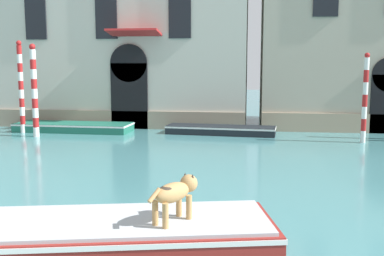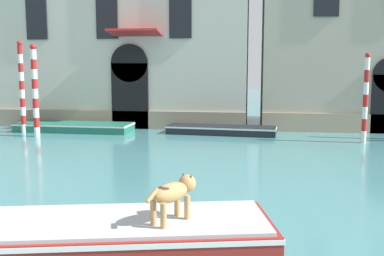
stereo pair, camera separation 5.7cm
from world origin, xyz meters
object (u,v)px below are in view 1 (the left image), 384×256
object	(u,v)px
boat_moored_far	(221,130)
mooring_pole_2	(21,87)
boat_moored_near_palazzo	(74,127)
mooring_pole_5	(34,90)
boat_foreground	(82,241)
dog_on_deck	(176,192)
mooring_pole_0	(365,98)

from	to	relation	value
boat_moored_far	mooring_pole_2	bearing A→B (deg)	-169.84
boat_moored_near_palazzo	mooring_pole_5	bearing A→B (deg)	-118.42
boat_foreground	dog_on_deck	bearing A→B (deg)	-5.96
boat_moored_near_palazzo	mooring_pole_0	xyz separation A→B (m)	(13.57, -1.59, 1.69)
mooring_pole_5	boat_moored_far	bearing A→B (deg)	12.63
dog_on_deck	mooring_pole_0	world-z (taller)	mooring_pole_0
boat_moored_far	mooring_pole_0	size ratio (longest dim) A/B	1.40
dog_on_deck	mooring_pole_5	xyz separation A→B (m)	(-8.67, 12.52, 0.92)
boat_foreground	mooring_pole_5	xyz separation A→B (m)	(-7.12, 12.69, 1.75)
boat_moored_near_palazzo	mooring_pole_5	distance (m)	2.87
boat_foreground	boat_moored_near_palazzo	xyz separation A→B (m)	(-6.05, 14.53, -0.17)
boat_moored_near_palazzo	mooring_pole_0	bearing A→B (deg)	-4.89
boat_moored_far	dog_on_deck	bearing A→B (deg)	-83.76
dog_on_deck	boat_moored_near_palazzo	size ratio (longest dim) A/B	0.17
boat_moored_far	mooring_pole_0	bearing A→B (deg)	-9.51
boat_foreground	boat_moored_near_palazzo	distance (m)	15.74
boat_moored_near_palazzo	boat_moored_far	size ratio (longest dim) A/B	1.10
dog_on_deck	mooring_pole_5	world-z (taller)	mooring_pole_5
mooring_pole_2	dog_on_deck	bearing A→B (deg)	-53.98
boat_moored_far	mooring_pole_0	distance (m)	6.64
boat_foreground	dog_on_deck	distance (m)	1.76
boat_foreground	dog_on_deck	size ratio (longest dim) A/B	6.84
boat_foreground	dog_on_deck	world-z (taller)	dog_on_deck
boat_foreground	boat_moored_far	bearing A→B (deg)	72.61
dog_on_deck	boat_foreground	bearing A→B (deg)	128.70
boat_foreground	mooring_pole_2	xyz separation A→B (m)	(-8.34, 13.77, 1.85)
boat_moored_far	mooring_pole_5	bearing A→B (deg)	-162.04
mooring_pole_0	mooring_pole_5	world-z (taller)	mooring_pole_5
mooring_pole_2	mooring_pole_5	distance (m)	1.63
boat_moored_near_palazzo	boat_moored_far	xyz separation A→B (m)	(7.37, 0.05, -0.01)
mooring_pole_5	dog_on_deck	bearing A→B (deg)	-55.31
mooring_pole_0	mooring_pole_5	distance (m)	14.64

